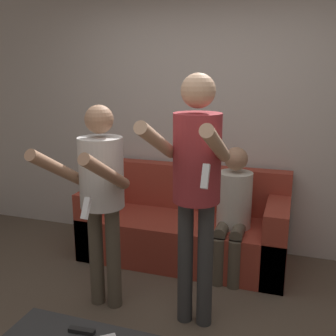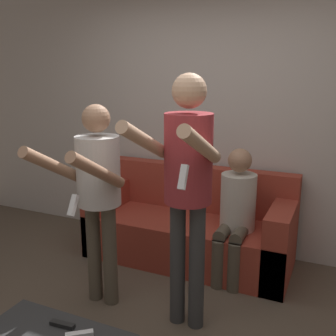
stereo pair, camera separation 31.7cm
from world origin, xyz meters
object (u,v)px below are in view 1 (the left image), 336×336
(person_standing_left, at_px, (100,187))
(remote_far, at_px, (82,331))
(person_seated, at_px, (233,206))
(couch, at_px, (184,228))
(person_standing_right, at_px, (196,175))

(person_standing_left, xyz_separation_m, remote_far, (0.29, -0.80, -0.57))
(person_seated, bearing_deg, remote_far, -108.61)
(couch, height_order, person_standing_right, person_standing_right)
(person_standing_left, relative_size, person_standing_right, 0.88)
(person_standing_right, bearing_deg, person_standing_left, -179.67)
(person_standing_left, xyz_separation_m, person_standing_right, (0.71, 0.00, 0.15))
(person_standing_left, bearing_deg, person_standing_right, 0.33)
(person_standing_right, relative_size, remote_far, 11.65)
(person_seated, bearing_deg, couch, 163.02)
(person_standing_left, relative_size, remote_far, 10.21)
(couch, relative_size, remote_far, 12.65)
(couch, height_order, remote_far, couch)
(person_standing_right, bearing_deg, remote_far, -117.88)
(couch, xyz_separation_m, person_seated, (0.48, -0.15, 0.33))
(couch, relative_size, person_standing_right, 1.09)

